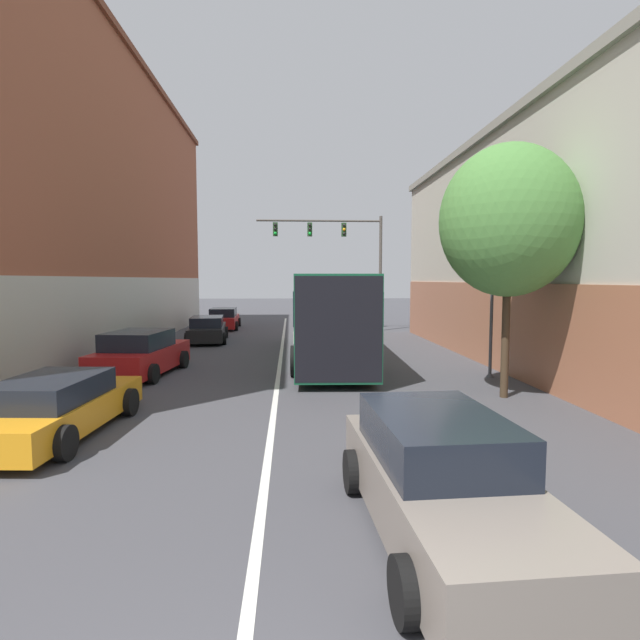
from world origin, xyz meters
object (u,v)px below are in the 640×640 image
street_lamp (493,276)px  hatchback_foreground (441,480)px  parked_car_left_distant (224,319)px  bus (330,312)px  parked_car_left_near (57,407)px  parked_car_left_mid (141,354)px  street_tree_near (509,221)px  parked_car_left_far (207,329)px  traffic_signal_gantry (341,246)px

street_lamp → hatchback_foreground: bearing=-115.2°
parked_car_left_distant → bus: bearing=-156.9°
hatchback_foreground → parked_car_left_near: hatchback_foreground is taller
parked_car_left_mid → street_lamp: street_lamp is taller
parked_car_left_distant → street_tree_near: street_tree_near is taller
parked_car_left_near → street_tree_near: bearing=-71.4°
street_lamp → parked_car_left_mid: bearing=174.8°
parked_car_left_near → parked_car_left_distant: size_ratio=1.00×
bus → parked_car_left_distant: bearing=27.6°
bus → hatchback_foreground: size_ratio=2.70×
bus → parked_car_left_mid: bus is taller
parked_car_left_mid → street_tree_near: street_tree_near is taller
parked_car_left_far → street_lamp: 14.65m
bus → traffic_signal_gantry: 10.94m
parked_car_left_mid → street_lamp: bearing=-88.1°
parked_car_left_near → traffic_signal_gantry: 21.80m
parked_car_left_near → parked_car_left_far: parked_car_left_far is taller
hatchback_foreground → traffic_signal_gantry: (1.21, 24.18, 4.39)m
parked_car_left_near → street_tree_near: 11.33m
bus → parked_car_left_far: 8.11m
hatchback_foreground → parked_car_left_far: 20.36m
parked_car_left_far → traffic_signal_gantry: size_ratio=0.64×
parked_car_left_near → street_lamp: bearing=-60.1°
street_lamp → street_tree_near: bearing=-104.8°
parked_car_left_mid → parked_car_left_distant: parked_car_left_mid is taller
hatchback_foreground → parked_car_left_mid: 12.52m
hatchback_foreground → parked_car_left_far: (-5.98, 19.46, -0.09)m
bus → hatchback_foreground: (0.27, -13.84, -1.14)m
bus → traffic_signal_gantry: size_ratio=1.66×
hatchback_foreground → traffic_signal_gantry: bearing=-5.6°
parked_car_left_near → bus: bearing=-28.8°
traffic_signal_gantry → street_lamp: 15.09m
parked_car_left_mid → street_tree_near: size_ratio=0.69×
hatchback_foreground → parked_car_left_near: (-6.45, 4.28, -0.11)m
bus → hatchback_foreground: 13.89m
hatchback_foreground → traffic_signal_gantry: 24.61m
parked_car_left_far → street_lamp: (10.49, -9.88, 2.61)m
bus → parked_car_left_distant: (-5.77, 12.15, -1.21)m
parked_car_left_far → traffic_signal_gantry: bearing=-62.1°
parked_car_left_near → parked_car_left_distant: bearing=3.0°
parked_car_left_mid → parked_car_left_near: bearing=-170.9°
street_tree_near → bus: bearing=120.6°
bus → parked_car_left_far: size_ratio=2.59×
hatchback_foreground → parked_car_left_near: 7.74m
parked_car_left_far → traffic_signal_gantry: (7.19, 4.72, 4.48)m
hatchback_foreground → traffic_signal_gantry: size_ratio=0.61×
parked_car_left_far → hatchback_foreground: bearing=-168.3°
hatchback_foreground → street_tree_near: size_ratio=0.70×
parked_car_left_mid → parked_car_left_distant: bearing=4.8°
parked_car_left_far → street_tree_near: size_ratio=0.73×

